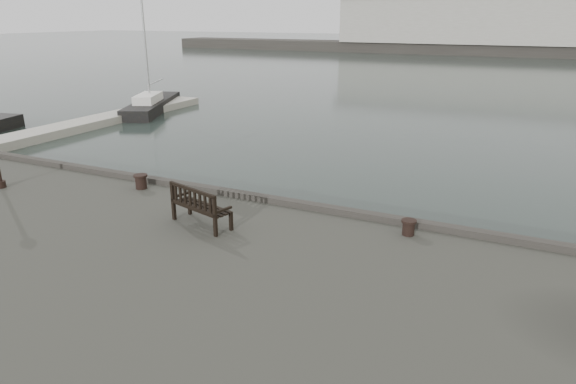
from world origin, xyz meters
name	(u,v)px	position (x,y,z in m)	size (l,w,h in m)	color
ground	(295,252)	(0.00, 0.00, 0.00)	(400.00, 400.00, 0.00)	black
pontoon	(75,127)	(-20.00, 10.00, 0.25)	(2.00, 24.00, 0.50)	#B7B4AA
breakwater	(483,31)	(-4.56, 92.00, 4.30)	(140.00, 9.50, 12.20)	#383530
bench	(201,213)	(-1.60, -2.52, 1.90)	(1.93, 1.11, 1.05)	black
bollard_left	(141,182)	(-5.11, -0.81, 1.79)	(0.44, 0.44, 0.46)	black
bollard_right	(409,227)	(3.51, -0.78, 1.76)	(0.38, 0.38, 0.40)	black
yacht_b	(153,108)	(-20.28, 17.79, 0.25)	(5.87, 9.59, 12.73)	black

